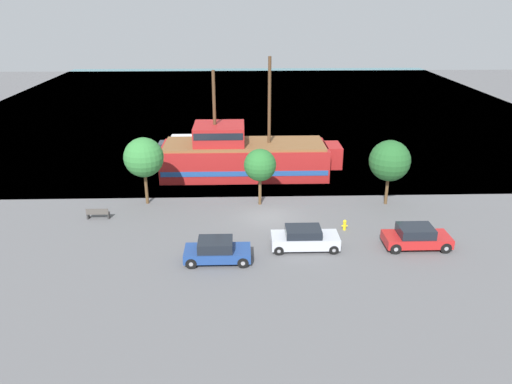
{
  "coord_description": "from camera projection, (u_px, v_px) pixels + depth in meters",
  "views": [
    {
      "loc": [
        -1.94,
        -33.88,
        15.18
      ],
      "look_at": [
        -0.83,
        2.0,
        1.2
      ],
      "focal_mm": 35.0,
      "sensor_mm": 36.0,
      "label": 1
    }
  ],
  "objects": [
    {
      "name": "parked_car_curb_front",
      "position": [
        217.0,
        251.0,
        30.58
      ],
      "size": [
        4.06,
        1.94,
        1.46
      ],
      "color": "navy",
      "rests_on": "ground_plane"
    },
    {
      "name": "bench_promenade_east",
      "position": [
        98.0,
        213.0,
        36.6
      ],
      "size": [
        1.62,
        0.45,
        0.85
      ],
      "color": "#4C4742",
      "rests_on": "ground_plane"
    },
    {
      "name": "ground_plane",
      "position": [
        268.0,
        217.0,
        37.12
      ],
      "size": [
        160.0,
        160.0,
        0.0
      ],
      "primitive_type": "plane",
      "color": "#5B5B5E"
    },
    {
      "name": "tree_row_east",
      "position": [
        144.0,
        158.0,
        38.17
      ],
      "size": [
        3.06,
        3.06,
        5.33
      ],
      "color": "brown",
      "rests_on": "ground_plane"
    },
    {
      "name": "moored_boat_dockside",
      "position": [
        308.0,
        149.0,
        51.5
      ],
      "size": [
        6.12,
        2.28,
        1.6
      ],
      "color": "maroon",
      "rests_on": "water_surface"
    },
    {
      "name": "parked_car_curb_mid",
      "position": [
        304.0,
        238.0,
        32.15
      ],
      "size": [
        4.35,
        1.88,
        1.47
      ],
      "color": "#B7BCC6",
      "rests_on": "ground_plane"
    },
    {
      "name": "water_surface",
      "position": [
        253.0,
        102.0,
        78.1
      ],
      "size": [
        80.0,
        80.0,
        0.0
      ],
      "primitive_type": "plane",
      "color": "teal",
      "rests_on": "ground"
    },
    {
      "name": "fire_hydrant",
      "position": [
        345.0,
        225.0,
        34.86
      ],
      "size": [
        0.42,
        0.25,
        0.76
      ],
      "color": "yellow",
      "rests_on": "ground_plane"
    },
    {
      "name": "tree_row_mideast",
      "position": [
        260.0,
        165.0,
        38.21
      ],
      "size": [
        2.49,
        2.49,
        4.49
      ],
      "color": "brown",
      "rests_on": "ground_plane"
    },
    {
      "name": "pirate_ship",
      "position": [
        243.0,
        156.0,
        45.21
      ],
      "size": [
        16.15,
        5.11,
        10.61
      ],
      "color": "#A31E1E",
      "rests_on": "water_surface"
    },
    {
      "name": "moored_boat_outer",
      "position": [
        187.0,
        146.0,
        52.54
      ],
      "size": [
        5.97,
        1.8,
        1.75
      ],
      "color": "#2D333D",
      "rests_on": "water_surface"
    },
    {
      "name": "parked_car_curb_rear",
      "position": [
        416.0,
        237.0,
        32.32
      ],
      "size": [
        4.23,
        1.99,
        1.48
      ],
      "color": "#B21E1E",
      "rests_on": "ground_plane"
    },
    {
      "name": "tree_row_midwest",
      "position": [
        390.0,
        161.0,
        38.18
      ],
      "size": [
        3.16,
        3.16,
        5.14
      ],
      "color": "brown",
      "rests_on": "ground_plane"
    }
  ]
}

